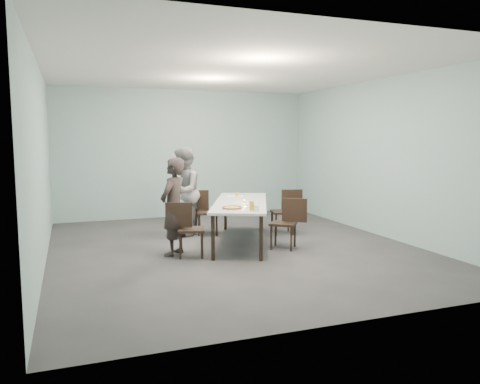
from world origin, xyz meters
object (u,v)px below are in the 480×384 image
object	(u,v)px
chair_far_left	(204,209)
tealight	(244,201)
beer_glass	(252,206)
diner_far	(183,192)
chair_near_right	(288,220)
amber_tumbler	(237,194)
water_tumbler	(257,208)
chair_near_left	(186,225)
table	(241,205)
diner_near	(173,207)
side_plate	(243,206)
chair_far_right	(286,208)
pizza	(232,208)

from	to	relation	value
chair_far_left	tealight	bearing A→B (deg)	-51.00
beer_glass	tealight	world-z (taller)	beer_glass
diner_far	chair_near_right	bearing A→B (deg)	65.97
diner_far	amber_tumbler	world-z (taller)	diner_far
chair_far_left	water_tumbler	size ratio (longest dim) A/B	9.67
chair_far_left	chair_near_right	bearing A→B (deg)	-40.92
diner_far	water_tumbler	xyz separation A→B (m)	(0.66, -2.10, -0.06)
chair_near_left	amber_tumbler	distance (m)	1.91
table	chair_near_right	size ratio (longest dim) A/B	3.16
diner_near	amber_tumbler	xyz separation A→B (m)	(1.50, 1.16, 0.01)
diner_far	side_plate	xyz separation A→B (m)	(0.64, -1.56, -0.10)
chair_near_right	side_plate	size ratio (longest dim) A/B	4.83
diner_near	water_tumbler	world-z (taller)	diner_near
diner_far	beer_glass	distance (m)	2.10
side_plate	beer_glass	world-z (taller)	beer_glass
chair_far_left	diner_far	bearing A→B (deg)	-165.36
chair_far_left	table	bearing A→B (deg)	-49.34
beer_glass	diner_near	bearing A→B (deg)	151.42
chair_near_right	beer_glass	size ratio (longest dim) A/B	5.80
chair_near_left	chair_far_right	bearing A→B (deg)	39.88
side_plate	tealight	world-z (taller)	tealight
diner_far	amber_tumbler	size ratio (longest dim) A/B	21.29
diner_near	diner_far	world-z (taller)	diner_far
pizza	side_plate	xyz separation A→B (m)	(0.26, 0.18, -0.01)
chair_far_left	pizza	size ratio (longest dim) A/B	2.56
chair_far_left	pizza	world-z (taller)	chair_far_left
tealight	chair_far_right	bearing A→B (deg)	28.84
diner_near	table	bearing A→B (deg)	148.42
chair_far_left	chair_near_right	world-z (taller)	same
chair_near_right	water_tumbler	world-z (taller)	chair_near_right
tealight	amber_tumbler	world-z (taller)	amber_tumbler
chair_near_left	pizza	bearing A→B (deg)	1.57
diner_near	tealight	world-z (taller)	diner_near
chair_far_right	diner_far	distance (m)	2.04
chair_far_right	diner_near	bearing A→B (deg)	31.08
chair_far_right	side_plate	distance (m)	1.72
chair_far_right	chair_near_right	bearing A→B (deg)	75.95
side_plate	water_tumbler	bearing A→B (deg)	-87.45
pizza	tealight	world-z (taller)	tealight
chair_near_right	tealight	xyz separation A→B (m)	(-0.59, 0.56, 0.27)
diner_near	pizza	world-z (taller)	diner_near
chair_near_right	side_plate	world-z (taller)	chair_near_right
chair_near_left	pizza	world-z (taller)	chair_near_left
chair_far_left	side_plate	bearing A→B (deg)	-63.68
beer_glass	side_plate	bearing A→B (deg)	87.27
pizza	amber_tumbler	xyz separation A→B (m)	(0.62, 1.50, 0.02)
chair_near_left	diner_far	size ratio (longest dim) A/B	0.51
beer_glass	pizza	bearing A→B (deg)	131.71
table	chair_far_left	size ratio (longest dim) A/B	3.16
water_tumbler	tealight	xyz separation A→B (m)	(0.17, 0.99, -0.02)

